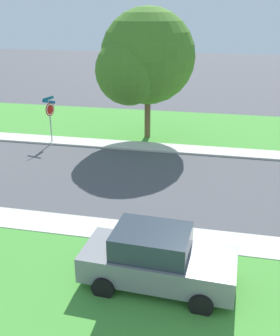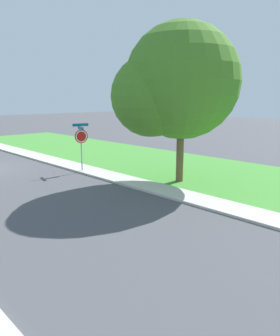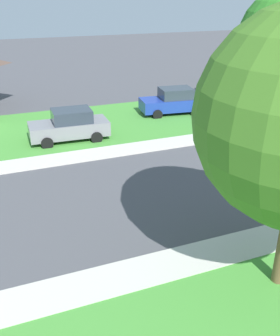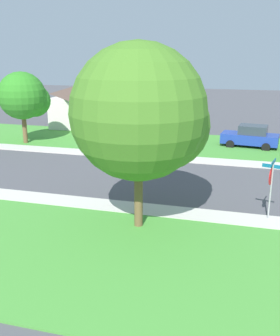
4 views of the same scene
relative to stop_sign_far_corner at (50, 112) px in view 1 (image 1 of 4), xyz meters
name	(u,v)px [view 1 (image 1 of 4)]	position (x,y,z in m)	size (l,w,h in m)	color
sidewalk_east	(140,233)	(9.01, 7.30, -1.84)	(1.40, 56.00, 0.10)	beige
lawn_east	(100,333)	(13.71, 7.30, -1.85)	(8.00, 56.00, 0.08)	#479338
sidewalk_west	(175,149)	(-0.39, 7.30, -1.84)	(1.40, 56.00, 0.10)	beige
lawn_west	(184,127)	(-5.09, 7.30, -1.85)	(8.00, 56.00, 0.08)	#479338
stop_sign_far_corner	(50,112)	(0.00, 0.00, 0.00)	(0.90, 0.90, 2.77)	#9E9EA3
car_grey_driveway_right	(157,259)	(11.55, 8.31, -1.01)	(2.19, 4.38, 1.76)	gray
tree_corner_large	(143,60)	(-1.86, 5.14, 2.86)	(5.86, 5.46, 7.65)	brown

